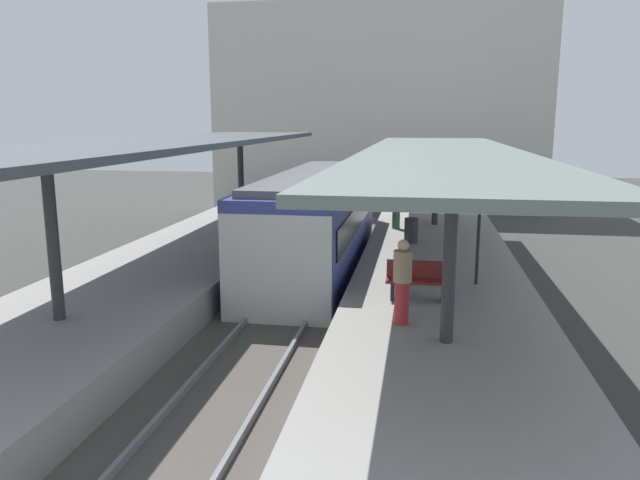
{
  "coord_description": "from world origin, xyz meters",
  "views": [
    {
      "loc": [
        3.27,
        -15.5,
        4.93
      ],
      "look_at": [
        0.54,
        0.81,
        1.64
      ],
      "focal_mm": 34.12,
      "sensor_mm": 36.0,
      "label": 1
    }
  ],
  "objects": [
    {
      "name": "station_building_backdrop",
      "position": [
        0.76,
        20.0,
        5.5
      ],
      "size": [
        18.0,
        6.0,
        11.0
      ],
      "primitive_type": "cube",
      "color": "beige",
      "rests_on": "ground_plane"
    },
    {
      "name": "track_ballast",
      "position": [
        0.0,
        0.0,
        0.1
      ],
      "size": [
        3.2,
        28.0,
        0.2
      ],
      "primitive_type": "cube",
      "color": "#4C4742",
      "rests_on": "ground_plane"
    },
    {
      "name": "commuter_train",
      "position": [
        0.0,
        3.15,
        1.73
      ],
      "size": [
        2.78,
        10.91,
        3.1
      ],
      "color": "#38428C",
      "rests_on": "track_ballast"
    },
    {
      "name": "platform_right",
      "position": [
        3.8,
        0.0,
        0.5
      ],
      "size": [
        4.4,
        28.0,
        1.0
      ],
      "primitive_type": "cube",
      "color": "gray",
      "rests_on": "ground_plane"
    },
    {
      "name": "platform_sign",
      "position": [
        4.65,
        -0.81,
        2.62
      ],
      "size": [
        0.9,
        0.08,
        2.21
      ],
      "color": "#262628",
      "rests_on": "platform_right"
    },
    {
      "name": "passenger_near_bench",
      "position": [
        2.39,
        6.56,
        1.84
      ],
      "size": [
        0.36,
        0.36,
        1.62
      ],
      "color": "#386B3D",
      "rests_on": "platform_right"
    },
    {
      "name": "passenger_mid_platform",
      "position": [
        2.97,
        -4.05,
        1.87
      ],
      "size": [
        0.36,
        0.36,
        1.68
      ],
      "color": "maroon",
      "rests_on": "platform_right"
    },
    {
      "name": "platform_bench",
      "position": [
        3.26,
        -2.35,
        1.46
      ],
      "size": [
        1.4,
        0.41,
        0.86
      ],
      "color": "black",
      "rests_on": "platform_right"
    },
    {
      "name": "rail_far_side",
      "position": [
        0.72,
        0.0,
        0.27
      ],
      "size": [
        0.08,
        28.0,
        0.14
      ],
      "primitive_type": "cube",
      "color": "slate",
      "rests_on": "track_ballast"
    },
    {
      "name": "litter_bin",
      "position": [
        2.98,
        4.04,
        1.4
      ],
      "size": [
        0.44,
        0.44,
        0.8
      ],
      "primitive_type": "cylinder",
      "color": "#2D2D30",
      "rests_on": "platform_right"
    },
    {
      "name": "ground_plane",
      "position": [
        0.0,
        0.0,
        0.0
      ],
      "size": [
        80.0,
        80.0,
        0.0
      ],
      "primitive_type": "plane",
      "color": "#383835"
    },
    {
      "name": "rail_near_side",
      "position": [
        -0.72,
        0.0,
        0.27
      ],
      "size": [
        0.08,
        28.0,
        0.14
      ],
      "primitive_type": "cube",
      "color": "slate",
      "rests_on": "track_ballast"
    },
    {
      "name": "canopy_right",
      "position": [
        3.8,
        1.4,
        4.01
      ],
      "size": [
        4.18,
        21.0,
        3.13
      ],
      "color": "#333335",
      "rests_on": "platform_right"
    },
    {
      "name": "canopy_left",
      "position": [
        -3.8,
        1.4,
        4.23
      ],
      "size": [
        4.18,
        21.0,
        3.35
      ],
      "color": "#333335",
      "rests_on": "platform_left"
    },
    {
      "name": "platform_left",
      "position": [
        -3.8,
        0.0,
        0.5
      ],
      "size": [
        4.4,
        28.0,
        1.0
      ],
      "primitive_type": "cube",
      "color": "gray",
      "rests_on": "ground_plane"
    }
  ]
}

